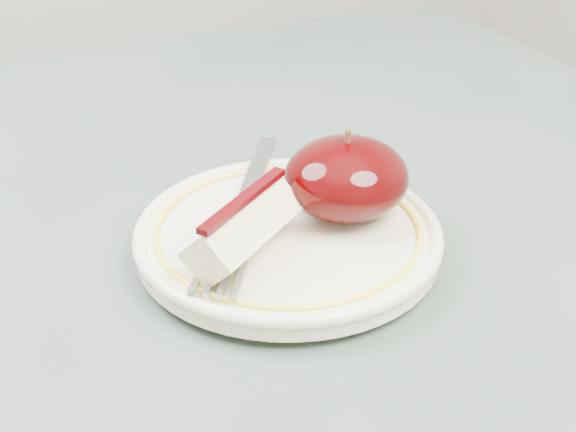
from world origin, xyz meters
name	(u,v)px	position (x,y,z in m)	size (l,w,h in m)	color
table	(219,379)	(0.00, 0.00, 0.66)	(0.90, 0.90, 0.75)	brown
plate	(288,235)	(0.05, 0.00, 0.76)	(0.19, 0.19, 0.02)	beige
apple_half	(346,178)	(0.09, 0.00, 0.79)	(0.08, 0.08, 0.06)	black
apple_wedge	(244,228)	(0.01, -0.02, 0.79)	(0.09, 0.08, 0.04)	#FFF0BB
fork	(243,210)	(0.03, 0.02, 0.77)	(0.12, 0.18, 0.00)	gray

